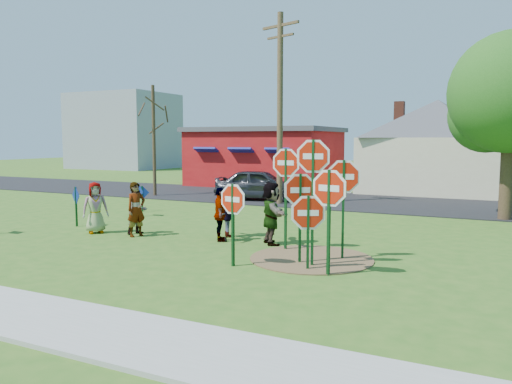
{
  "coord_description": "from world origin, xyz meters",
  "views": [
    {
      "loc": [
        8.71,
        -13.05,
        3.09
      ],
      "look_at": [
        1.62,
        1.67,
        1.37
      ],
      "focal_mm": 35.0,
      "sensor_mm": 36.0,
      "label": 1
    }
  ],
  "objects_px": {
    "stop_sign_b": "(286,173)",
    "stop_sign_c": "(313,173)",
    "person_a": "(95,208)",
    "suv": "(260,184)",
    "stop_sign_d": "(344,184)",
    "stop_sign_a": "(233,206)",
    "person_b": "(136,209)",
    "utility_pole": "(280,105)"
  },
  "relations": [
    {
      "from": "stop_sign_b",
      "to": "stop_sign_c",
      "type": "height_order",
      "value": "stop_sign_c"
    },
    {
      "from": "person_a",
      "to": "stop_sign_c",
      "type": "bearing_deg",
      "value": -58.87
    },
    {
      "from": "stop_sign_c",
      "to": "suv",
      "type": "bearing_deg",
      "value": 110.49
    },
    {
      "from": "stop_sign_d",
      "to": "person_a",
      "type": "distance_m",
      "value": 8.46
    },
    {
      "from": "stop_sign_a",
      "to": "stop_sign_b",
      "type": "relative_size",
      "value": 0.72
    },
    {
      "from": "stop_sign_c",
      "to": "suv",
      "type": "distance_m",
      "value": 13.42
    },
    {
      "from": "suv",
      "to": "stop_sign_c",
      "type": "bearing_deg",
      "value": -162.34
    },
    {
      "from": "stop_sign_c",
      "to": "person_b",
      "type": "xyz_separation_m",
      "value": [
        -6.32,
        1.15,
        -1.42
      ]
    },
    {
      "from": "stop_sign_a",
      "to": "stop_sign_b",
      "type": "bearing_deg",
      "value": 90.09
    },
    {
      "from": "stop_sign_d",
      "to": "utility_pole",
      "type": "xyz_separation_m",
      "value": [
        -5.8,
        9.46,
        2.77
      ]
    },
    {
      "from": "person_a",
      "to": "utility_pole",
      "type": "relative_size",
      "value": 0.19
    },
    {
      "from": "stop_sign_c",
      "to": "person_b",
      "type": "relative_size",
      "value": 1.86
    },
    {
      "from": "stop_sign_b",
      "to": "person_b",
      "type": "distance_m",
      "value": 5.21
    },
    {
      "from": "person_a",
      "to": "person_b",
      "type": "relative_size",
      "value": 0.97
    },
    {
      "from": "stop_sign_b",
      "to": "stop_sign_d",
      "type": "relative_size",
      "value": 1.1
    },
    {
      "from": "stop_sign_a",
      "to": "suv",
      "type": "xyz_separation_m",
      "value": [
        -5.07,
        12.3,
        -0.66
      ]
    },
    {
      "from": "utility_pole",
      "to": "person_b",
      "type": "bearing_deg",
      "value": -95.98
    },
    {
      "from": "stop_sign_a",
      "to": "person_a",
      "type": "distance_m",
      "value": 6.48
    },
    {
      "from": "stop_sign_d",
      "to": "person_a",
      "type": "xyz_separation_m",
      "value": [
        -8.38,
        -0.04,
        -1.1
      ]
    },
    {
      "from": "suv",
      "to": "person_a",
      "type": "bearing_deg",
      "value": 160.89
    },
    {
      "from": "stop_sign_b",
      "to": "stop_sign_c",
      "type": "distance_m",
      "value": 1.91
    },
    {
      "from": "stop_sign_a",
      "to": "person_b",
      "type": "xyz_separation_m",
      "value": [
        -4.57,
        1.98,
        -0.6
      ]
    },
    {
      "from": "stop_sign_a",
      "to": "person_b",
      "type": "distance_m",
      "value": 5.02
    },
    {
      "from": "person_a",
      "to": "suv",
      "type": "height_order",
      "value": "person_a"
    },
    {
      "from": "stop_sign_c",
      "to": "person_b",
      "type": "distance_m",
      "value": 6.58
    },
    {
      "from": "stop_sign_d",
      "to": "person_a",
      "type": "relative_size",
      "value": 1.61
    },
    {
      "from": "stop_sign_d",
      "to": "suv",
      "type": "relative_size",
      "value": 0.6
    },
    {
      "from": "person_a",
      "to": "utility_pole",
      "type": "height_order",
      "value": "utility_pole"
    },
    {
      "from": "stop_sign_d",
      "to": "suv",
      "type": "xyz_separation_m",
      "value": [
        -7.28,
        10.41,
        -1.13
      ]
    },
    {
      "from": "stop_sign_b",
      "to": "stop_sign_d",
      "type": "height_order",
      "value": "stop_sign_b"
    },
    {
      "from": "stop_sign_b",
      "to": "person_b",
      "type": "height_order",
      "value": "stop_sign_b"
    },
    {
      "from": "stop_sign_b",
      "to": "utility_pole",
      "type": "xyz_separation_m",
      "value": [
        -4.06,
        9.11,
        2.54
      ]
    },
    {
      "from": "stop_sign_d",
      "to": "person_b",
      "type": "height_order",
      "value": "stop_sign_d"
    },
    {
      "from": "person_b",
      "to": "utility_pole",
      "type": "xyz_separation_m",
      "value": [
        0.98,
        9.38,
        3.84
      ]
    },
    {
      "from": "stop_sign_d",
      "to": "person_b",
      "type": "bearing_deg",
      "value": 162.61
    },
    {
      "from": "stop_sign_a",
      "to": "person_b",
      "type": "bearing_deg",
      "value": 168.44
    },
    {
      "from": "stop_sign_b",
      "to": "utility_pole",
      "type": "height_order",
      "value": "utility_pole"
    },
    {
      "from": "stop_sign_c",
      "to": "person_a",
      "type": "xyz_separation_m",
      "value": [
        -7.92,
        1.02,
        -1.45
      ]
    },
    {
      "from": "stop_sign_b",
      "to": "utility_pole",
      "type": "bearing_deg",
      "value": 113.54
    },
    {
      "from": "person_a",
      "to": "suv",
      "type": "distance_m",
      "value": 10.5
    },
    {
      "from": "stop_sign_b",
      "to": "stop_sign_a",
      "type": "bearing_deg",
      "value": -102.2
    },
    {
      "from": "stop_sign_a",
      "to": "utility_pole",
      "type": "distance_m",
      "value": 12.34
    }
  ]
}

